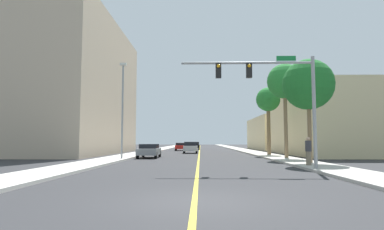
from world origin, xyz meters
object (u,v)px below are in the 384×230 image
at_px(palm_near, 308,85).
at_px(car_silver, 190,147).
at_px(traffic_signal_mast, 275,87).
at_px(car_red, 181,146).
at_px(car_gray, 149,151).
at_px(pedestrian, 308,151).
at_px(palm_mid, 285,82).
at_px(car_black, 195,146).
at_px(palm_far, 268,101).
at_px(street_lamp, 123,105).

bearing_deg(palm_near, car_silver, 113.36).
height_order(traffic_signal_mast, car_red, traffic_signal_mast).
bearing_deg(car_gray, pedestrian, 136.02).
relative_size(car_gray, car_silver, 1.13).
distance_m(palm_mid, car_red, 28.86).
relative_size(car_black, pedestrian, 2.33).
distance_m(palm_near, palm_mid, 6.97).
bearing_deg(pedestrian, car_black, 110.15).
bearing_deg(car_red, car_silver, -82.00).
height_order(palm_near, palm_far, palm_far).
relative_size(car_red, car_silver, 1.14).
distance_m(palm_far, car_silver, 12.94).
bearing_deg(palm_near, car_black, 102.79).
relative_size(traffic_signal_mast, palm_near, 1.03).
bearing_deg(car_red, car_gray, -95.88).
bearing_deg(palm_near, pedestrian, -111.04).
xyz_separation_m(car_gray, car_silver, (3.67, 12.32, 0.06)).
height_order(car_black, car_silver, car_silver).
height_order(street_lamp, car_black, street_lamp).
xyz_separation_m(car_red, pedestrian, (10.20, -34.97, 0.32)).
height_order(palm_far, pedestrian, palm_far).
bearing_deg(car_black, palm_near, -77.48).
height_order(palm_mid, car_silver, palm_mid).
relative_size(street_lamp, car_black, 2.05).
bearing_deg(car_black, car_gray, -97.68).
bearing_deg(palm_mid, street_lamp, -172.85).
height_order(palm_far, car_gray, palm_far).
relative_size(palm_mid, palm_far, 1.14).
xyz_separation_m(traffic_signal_mast, pedestrian, (2.57, 2.30, -3.71)).
relative_size(street_lamp, pedestrian, 4.76).
bearing_deg(car_red, car_black, 67.95).
height_order(car_gray, car_silver, car_silver).
distance_m(street_lamp, car_red, 28.14).
xyz_separation_m(car_red, car_gray, (-1.63, -23.90, 0.01)).
distance_m(palm_far, car_red, 22.69).
distance_m(car_black, car_gray, 30.42).
relative_size(palm_near, palm_far, 0.97).
distance_m(street_lamp, car_black, 34.61).
bearing_deg(palm_mid, pedestrian, -96.63).
bearing_deg(car_silver, car_black, 87.67).
relative_size(palm_near, palm_mid, 0.85).
relative_size(traffic_signal_mast, car_gray, 1.74).
height_order(palm_near, pedestrian, palm_near).
bearing_deg(palm_near, street_lamp, 161.15).
bearing_deg(car_gray, traffic_signal_mast, 123.83).
relative_size(palm_mid, car_gray, 1.99).
xyz_separation_m(palm_near, car_red, (-11.11, 32.60, -4.94)).
xyz_separation_m(palm_far, pedestrian, (-0.95, -15.99, -5.20)).
bearing_deg(palm_near, palm_mid, 88.70).
height_order(traffic_signal_mast, pedestrian, traffic_signal_mast).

